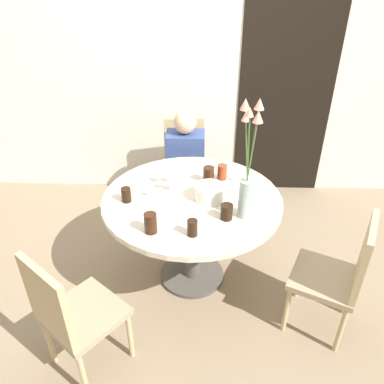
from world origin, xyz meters
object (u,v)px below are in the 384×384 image
side_plate (242,177)px  person_woman (186,169)px  drink_glass_2 (227,212)px  drink_glass_4 (222,172)px  chair_right_flank (185,161)px  drink_glass_3 (151,223)px  drink_glass_5 (209,175)px  flower_vase (248,174)px  birthday_cake (210,192)px  chair_far_back (70,312)px  drink_glass_1 (192,228)px  chair_near_front (340,272)px  drink_glass_0 (126,195)px

side_plate → person_woman: (-0.46, 0.58, -0.26)m
drink_glass_2 → drink_glass_4: drink_glass_4 is taller
chair_right_flank → drink_glass_3: chair_right_flank is taller
drink_glass_2 → drink_glass_5: bearing=103.5°
drink_glass_2 → drink_glass_3: drink_glass_3 is taller
flower_vase → drink_glass_4: (-0.12, 0.48, -0.25)m
birthday_cake → person_woman: size_ratio=0.20×
chair_right_flank → chair_far_back: (-0.54, -1.84, 0.00)m
drink_glass_1 → drink_glass_4: (0.20, 0.68, 0.00)m
chair_far_back → chair_near_front: bearing=-128.5°
chair_near_front → birthday_cake: 0.97m
flower_vase → side_plate: size_ratio=3.95×
chair_near_front → drink_glass_5: size_ratio=7.50×
chair_right_flank → drink_glass_5: 0.90m
side_plate → person_woman: 0.78m
drink_glass_1 → drink_glass_3: 0.25m
birthday_cake → drink_glass_1: size_ratio=1.98×
drink_glass_2 → drink_glass_0: bearing=164.9°
drink_glass_4 → drink_glass_3: bearing=-124.3°
side_plate → drink_glass_2: (-0.14, -0.53, 0.05)m
chair_near_front → flower_vase: flower_vase is taller
chair_right_flank → person_woman: (0.02, -0.16, -0.00)m
chair_right_flank → drink_glass_1: bearing=-91.0°
birthday_cake → drink_glass_5: bearing=91.5°
birthday_cake → drink_glass_4: 0.29m
chair_near_front → side_plate: size_ratio=4.46×
chair_near_front → side_plate: bearing=-116.9°
drink_glass_1 → flower_vase: bearing=31.9°
drink_glass_0 → person_woman: bearing=69.2°
chair_far_back → drink_glass_5: 1.31m
flower_vase → drink_glass_1: 0.46m
chair_far_back → person_woman: 1.77m
drink_glass_3 → person_woman: (0.15, 1.27, -0.32)m
flower_vase → drink_glass_4: 0.56m
birthday_cake → drink_glass_1: 0.42m
drink_glass_5 → person_woman: 0.75m
drink_glass_5 → drink_glass_1: bearing=-98.9°
chair_near_front → drink_glass_1: (-0.92, 0.03, 0.30)m
flower_vase → person_woman: size_ratio=0.75×
drink_glass_3 → drink_glass_4: bearing=55.7°
chair_far_back → drink_glass_0: bearing=-66.7°
chair_near_front → drink_glass_3: chair_near_front is taller
birthday_cake → drink_glass_4: bearing=71.3°
drink_glass_1 → drink_glass_5: drink_glass_5 is taller
side_plate → drink_glass_3: drink_glass_3 is taller
chair_far_back → flower_vase: flower_vase is taller
drink_glass_0 → person_woman: size_ratio=0.10×
side_plate → drink_glass_4: 0.16m
drink_glass_0 → drink_glass_2: 0.69m
chair_near_front → drink_glass_0: 1.46m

